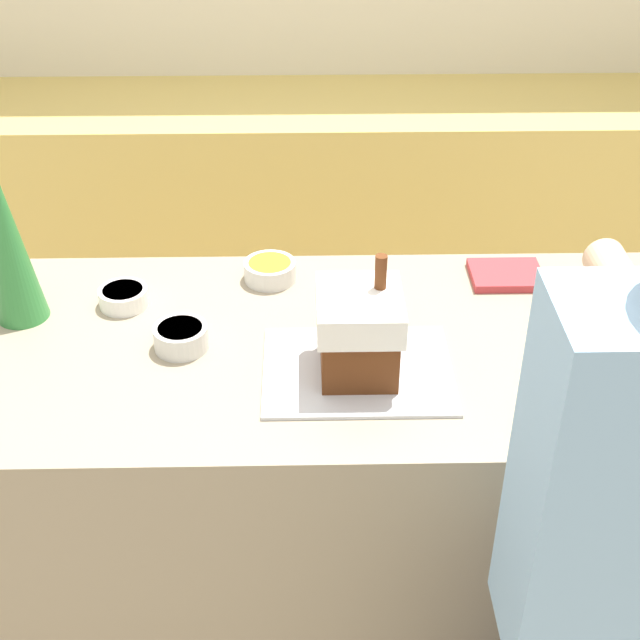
{
  "coord_description": "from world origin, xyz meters",
  "views": [
    {
      "loc": [
        0.04,
        -1.57,
        2.04
      ],
      "look_at": [
        0.08,
        0.0,
        0.99
      ],
      "focal_mm": 50.0,
      "sensor_mm": 36.0,
      "label": 1
    }
  ],
  "objects": [
    {
      "name": "ground_plane",
      "position": [
        0.0,
        0.0,
        0.0
      ],
      "size": [
        12.0,
        12.0,
        0.0
      ],
      "primitive_type": "plane",
      "color": "tan"
    },
    {
      "name": "back_cabinet_block",
      "position": [
        0.0,
        1.59,
        0.44
      ],
      "size": [
        6.0,
        0.6,
        0.89
      ],
      "color": "#DBBC60",
      "rests_on": "ground_plane"
    },
    {
      "name": "kitchen_island",
      "position": [
        0.0,
        0.0,
        0.46
      ],
      "size": [
        1.85,
        0.76,
        0.93
      ],
      "color": "gray",
      "rests_on": "ground_plane"
    },
    {
      "name": "baking_tray",
      "position": [
        0.15,
        -0.11,
        0.93
      ],
      "size": [
        0.39,
        0.3,
        0.01
      ],
      "color": "silver",
      "rests_on": "kitchen_island"
    },
    {
      "name": "gingerbread_house",
      "position": [
        0.15,
        -0.1,
        1.03
      ],
      "size": [
        0.17,
        0.19,
        0.25
      ],
      "color": "#5B2D14",
      "rests_on": "baking_tray"
    },
    {
      "name": "decorative_tree",
      "position": [
        -0.59,
        0.12,
        1.12
      ],
      "size": [
        0.12,
        0.12,
        0.38
      ],
      "color": "#33843D",
      "rests_on": "kitchen_island"
    },
    {
      "name": "candy_bowl_behind_tray",
      "position": [
        0.73,
        0.18,
        0.95
      ],
      "size": [
        0.13,
        0.13,
        0.04
      ],
      "color": "white",
      "rests_on": "kitchen_island"
    },
    {
      "name": "candy_bowl_beside_tree",
      "position": [
        -0.04,
        0.27,
        0.95
      ],
      "size": [
        0.12,
        0.12,
        0.05
      ],
      "color": "silver",
      "rests_on": "kitchen_island"
    },
    {
      "name": "candy_bowl_center_rear",
      "position": [
        -0.22,
        -0.01,
        0.96
      ],
      "size": [
        0.12,
        0.12,
        0.05
      ],
      "color": "silver",
      "rests_on": "kitchen_island"
    },
    {
      "name": "candy_bowl_far_left",
      "position": [
        -0.37,
        0.16,
        0.95
      ],
      "size": [
        0.11,
        0.11,
        0.04
      ],
      "color": "white",
      "rests_on": "kitchen_island"
    },
    {
      "name": "cookbook",
      "position": [
        0.53,
        0.26,
        0.94
      ],
      "size": [
        0.17,
        0.14,
        0.02
      ],
      "color": "#B23338",
      "rests_on": "kitchen_island"
    },
    {
      "name": "person",
      "position": [
        0.57,
        -0.64,
        0.85
      ],
      "size": [
        0.43,
        0.54,
        1.65
      ],
      "color": "#424C6B",
      "rests_on": "ground_plane"
    }
  ]
}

